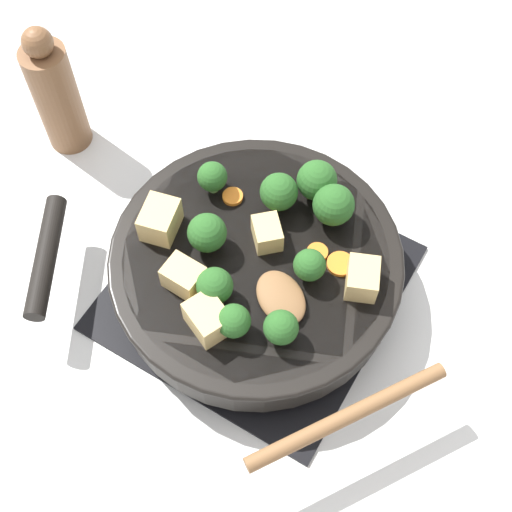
{
  "coord_description": "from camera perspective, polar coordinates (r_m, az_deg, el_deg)",
  "views": [
    {
      "loc": [
        0.2,
        -0.33,
        0.77
      ],
      "look_at": [
        0.0,
        0.0,
        0.08
      ],
      "focal_mm": 50.0,
      "sensor_mm": 36.0,
      "label": 1
    }
  ],
  "objects": [
    {
      "name": "tofu_cube_near_handle",
      "position": [
        0.76,
        8.5,
        -1.78
      ],
      "size": [
        0.05,
        0.05,
        0.03
      ],
      "primitive_type": "cube",
      "rotation": [
        0.0,
        0.0,
        5.1
      ],
      "color": "#DBB770",
      "rests_on": "skillet_pan"
    },
    {
      "name": "broccoli_floret_mid_floret",
      "position": [
        0.73,
        -1.8,
        -5.24
      ],
      "size": [
        0.04,
        0.04,
        0.04
      ],
      "color": "#709956",
      "rests_on": "skillet_pan"
    },
    {
      "name": "ground_plane",
      "position": [
        0.86,
        0.0,
        -2.55
      ],
      "size": [
        2.4,
        2.4,
        0.0
      ],
      "primitive_type": "plane",
      "color": "silver"
    },
    {
      "name": "wooden_spoon",
      "position": [
        0.73,
        4.82,
        -8.31
      ],
      "size": [
        0.23,
        0.21,
        0.02
      ],
      "color": "brown",
      "rests_on": "skillet_pan"
    },
    {
      "name": "carrot_slice_orange_thin",
      "position": [
        0.83,
        -1.87,
        4.78
      ],
      "size": [
        0.02,
        0.02,
        0.01
      ],
      "primitive_type": "cylinder",
      "color": "orange",
      "rests_on": "skillet_pan"
    },
    {
      "name": "tofu_cube_center_large",
      "position": [
        0.74,
        -4.12,
        -4.88
      ],
      "size": [
        0.06,
        0.05,
        0.04
      ],
      "primitive_type": "cube",
      "rotation": [
        0.0,
        0.0,
        2.72
      ],
      "color": "#DBB770",
      "rests_on": "skillet_pan"
    },
    {
      "name": "broccoli_floret_south_cluster",
      "position": [
        0.76,
        4.3,
        -0.75
      ],
      "size": [
        0.04,
        0.04,
        0.04
      ],
      "color": "#709956",
      "rests_on": "skillet_pan"
    },
    {
      "name": "skillet_pan",
      "position": [
        0.81,
        -0.14,
        -0.78
      ],
      "size": [
        0.42,
        0.35,
        0.05
      ],
      "color": "black",
      "rests_on": "front_burner_grate"
    },
    {
      "name": "broccoli_floret_west_rim",
      "position": [
        0.81,
        4.89,
        6.04
      ],
      "size": [
        0.05,
        0.05,
        0.05
      ],
      "color": "#709956",
      "rests_on": "skillet_pan"
    },
    {
      "name": "broccoli_floret_small_inner",
      "position": [
        0.8,
        1.84,
        5.13
      ],
      "size": [
        0.04,
        0.04,
        0.05
      ],
      "color": "#709956",
      "rests_on": "skillet_pan"
    },
    {
      "name": "broccoli_floret_north_edge",
      "position": [
        0.79,
        6.23,
        4.07
      ],
      "size": [
        0.05,
        0.05,
        0.05
      ],
      "color": "#709956",
      "rests_on": "skillet_pan"
    },
    {
      "name": "broccoli_floret_near_spoon",
      "position": [
        0.82,
        -3.51,
        6.33
      ],
      "size": [
        0.03,
        0.03,
        0.04
      ],
      "color": "#709956",
      "rests_on": "skillet_pan"
    },
    {
      "name": "broccoli_floret_center_top",
      "position": [
        0.77,
        -3.94,
        1.85
      ],
      "size": [
        0.04,
        0.04,
        0.05
      ],
      "color": "#709956",
      "rests_on": "skillet_pan"
    },
    {
      "name": "carrot_slice_near_center",
      "position": [
        0.79,
        6.76,
        -0.63
      ],
      "size": [
        0.03,
        0.03,
        0.01
      ],
      "primitive_type": "cylinder",
      "color": "orange",
      "rests_on": "skillet_pan"
    },
    {
      "name": "front_burner_grate",
      "position": [
        0.85,
        0.0,
        -2.19
      ],
      "size": [
        0.31,
        0.31,
        0.03
      ],
      "color": "black",
      "rests_on": "ground_plane"
    },
    {
      "name": "tofu_cube_back_piece",
      "position": [
        0.79,
        0.66,
        1.95
      ],
      "size": [
        0.05,
        0.05,
        0.03
      ],
      "primitive_type": "cube",
      "rotation": [
        0.0,
        0.0,
        5.46
      ],
      "color": "#DBB770",
      "rests_on": "skillet_pan"
    },
    {
      "name": "tofu_cube_east_chunk",
      "position": [
        0.8,
        -7.68,
        2.88
      ],
      "size": [
        0.05,
        0.05,
        0.04
      ],
      "primitive_type": "cube",
      "rotation": [
        0.0,
        0.0,
        4.94
      ],
      "color": "#DBB770",
      "rests_on": "skillet_pan"
    },
    {
      "name": "pepper_mill",
      "position": [
        0.95,
        -15.73,
        12.38
      ],
      "size": [
        0.06,
        0.06,
        0.19
      ],
      "color": "brown",
      "rests_on": "ground_plane"
    },
    {
      "name": "broccoli_floret_east_rim",
      "position": [
        0.72,
        2.01,
        -5.75
      ],
      "size": [
        0.04,
        0.04,
        0.04
      ],
      "color": "#709956",
      "rests_on": "skillet_pan"
    },
    {
      "name": "carrot_slice_edge_slice",
      "position": [
        0.79,
        4.93,
        0.29
      ],
      "size": [
        0.02,
        0.02,
        0.01
      ],
      "primitive_type": "cylinder",
      "color": "orange",
      "rests_on": "skillet_pan"
    },
    {
      "name": "tofu_cube_west_chunk",
      "position": [
        0.76,
        -5.8,
        -1.67
      ],
      "size": [
        0.04,
        0.03,
        0.03
      ],
      "primitive_type": "cube",
      "rotation": [
        0.0,
        0.0,
        3.1
      ],
      "color": "#DBB770",
      "rests_on": "skillet_pan"
    },
    {
      "name": "broccoli_floret_tall_stem",
      "position": [
        0.74,
        -3.33,
        -2.41
      ],
      "size": [
        0.04,
        0.04,
        0.05
      ],
      "color": "#709956",
      "rests_on": "skillet_pan"
    }
  ]
}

